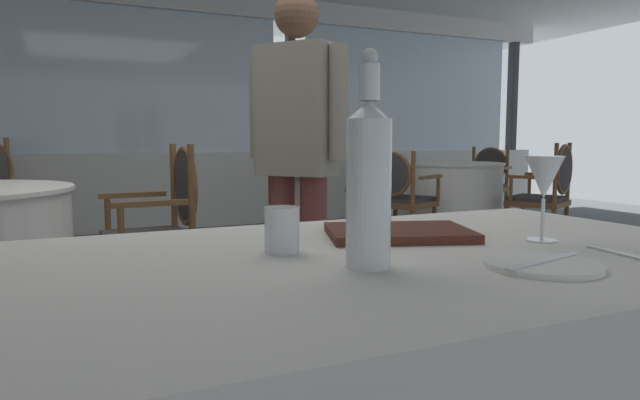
% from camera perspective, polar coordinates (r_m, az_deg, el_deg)
% --- Properties ---
extents(ground_plane, '(14.38, 14.38, 0.00)m').
position_cam_1_polar(ground_plane, '(2.90, -7.94, -13.84)').
color(ground_plane, '#4C5156').
extents(window_wall_far, '(11.06, 0.14, 2.65)m').
position_cam_1_polar(window_wall_far, '(6.41, -17.77, 6.47)').
color(window_wall_far, silver).
rests_on(window_wall_far, ground_plane).
extents(side_plate, '(0.20, 0.20, 0.01)m').
position_cam_1_polar(side_plate, '(1.04, 21.74, -6.13)').
color(side_plate, white).
rests_on(side_plate, foreground_table).
extents(butter_knife, '(0.20, 0.07, 0.00)m').
position_cam_1_polar(butter_knife, '(1.03, 21.76, -5.85)').
color(butter_knife, silver).
rests_on(butter_knife, foreground_table).
extents(dinner_fork, '(0.04, 0.17, 0.00)m').
position_cam_1_polar(dinner_fork, '(1.21, 28.53, -4.89)').
color(dinner_fork, silver).
rests_on(dinner_fork, foreground_table).
extents(water_bottle, '(0.08, 0.08, 0.37)m').
position_cam_1_polar(water_bottle, '(0.95, 4.99, 2.09)').
color(water_bottle, white).
rests_on(water_bottle, foreground_table).
extents(wine_glass, '(0.08, 0.08, 0.18)m').
position_cam_1_polar(wine_glass, '(1.28, 21.90, 1.95)').
color(wine_glass, white).
rests_on(wine_glass, foreground_table).
extents(water_tumbler, '(0.07, 0.07, 0.09)m').
position_cam_1_polar(water_tumbler, '(1.09, -3.90, -3.03)').
color(water_tumbler, white).
rests_on(water_tumbler, foreground_table).
extents(menu_book, '(0.37, 0.31, 0.02)m').
position_cam_1_polar(menu_book, '(1.27, 8.01, -3.31)').
color(menu_book, '#512319').
rests_on(menu_book, foreground_table).
extents(dining_chair_0_0, '(0.49, 0.56, 0.97)m').
position_cam_1_polar(dining_chair_0_0, '(3.15, -15.75, -1.90)').
color(dining_chair_0_0, brown).
rests_on(dining_chair_0_0, ground_plane).
extents(background_table_1, '(1.08, 1.08, 0.77)m').
position_cam_1_polar(background_table_1, '(5.76, 12.90, -0.06)').
color(background_table_1, silver).
rests_on(background_table_1, ground_plane).
extents(dining_chair_1_0, '(0.62, 0.64, 0.90)m').
position_cam_1_polar(dining_chair_1_0, '(4.90, 8.08, 0.72)').
color(dining_chair_1_0, brown).
rests_on(dining_chair_1_0, ground_plane).
extents(dining_chair_1_1, '(0.64, 0.62, 0.97)m').
position_cam_1_polar(dining_chair_1_1, '(5.40, 22.30, 1.07)').
color(dining_chair_1_1, brown).
rests_on(dining_chair_1_1, ground_plane).
extents(dining_chair_1_2, '(0.62, 0.64, 0.92)m').
position_cam_1_polar(dining_chair_1_2, '(6.63, 16.54, 2.01)').
color(dining_chair_1_2, brown).
rests_on(dining_chair_1_2, ground_plane).
extents(dining_chair_1_3, '(0.64, 0.62, 0.99)m').
position_cam_1_polar(dining_chair_1_3, '(6.22, 4.84, 2.28)').
color(dining_chair_1_3, brown).
rests_on(dining_chair_1_3, ground_plane).
extents(diner_person_0, '(0.38, 0.44, 1.67)m').
position_cam_1_polar(diner_person_0, '(2.68, -2.35, 5.43)').
color(diner_person_0, brown).
rests_on(diner_person_0, ground_plane).
extents(diner_person_1, '(0.31, 0.51, 1.59)m').
position_cam_1_polar(diner_person_1, '(3.55, -2.93, 4.71)').
color(diner_person_1, gray).
rests_on(diner_person_1, ground_plane).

